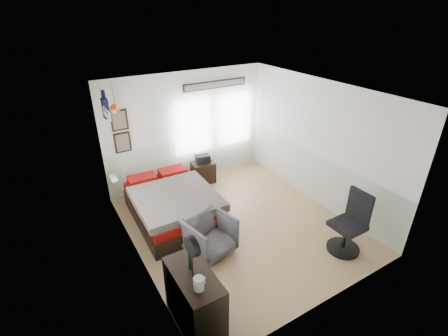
{
  "coord_description": "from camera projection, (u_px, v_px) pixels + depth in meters",
  "views": [
    {
      "loc": [
        -2.99,
        -4.42,
        4.03
      ],
      "look_at": [
        -0.1,
        0.4,
        1.15
      ],
      "focal_mm": 26.0,
      "sensor_mm": 36.0,
      "label": 1
    }
  ],
  "objects": [
    {
      "name": "ground_plane",
      "position": [
        238.0,
        225.0,
        6.58
      ],
      "size": [
        4.0,
        4.5,
        0.01
      ],
      "primitive_type": "cube",
      "color": "#AC8551"
    },
    {
      "name": "room_shell",
      "position": [
        231.0,
        150.0,
        5.95
      ],
      "size": [
        4.02,
        4.52,
        2.71
      ],
      "color": "silver",
      "rests_on": "ground_plane"
    },
    {
      "name": "wall_decor",
      "position": [
        143.0,
        108.0,
        6.61
      ],
      "size": [
        3.55,
        1.32,
        1.44
      ],
      "color": "black",
      "rests_on": "room_shell"
    },
    {
      "name": "bed",
      "position": [
        173.0,
        205.0,
        6.63
      ],
      "size": [
        1.59,
        2.17,
        0.68
      ],
      "rotation": [
        0.0,
        0.0,
        -0.03
      ],
      "color": "black",
      "rests_on": "ground_plane"
    },
    {
      "name": "dresser",
      "position": [
        195.0,
        299.0,
        4.38
      ],
      "size": [
        0.48,
        1.0,
        0.9
      ],
      "primitive_type": "cube",
      "color": "black",
      "rests_on": "ground_plane"
    },
    {
      "name": "armchair",
      "position": [
        209.0,
        235.0,
        5.72
      ],
      "size": [
        0.92,
        0.94,
        0.72
      ],
      "primitive_type": "imported",
      "rotation": [
        0.0,
        0.0,
        0.21
      ],
      "color": "#525252",
      "rests_on": "ground_plane"
    },
    {
      "name": "nightstand",
      "position": [
        203.0,
        172.0,
        8.06
      ],
      "size": [
        0.56,
        0.46,
        0.52
      ],
      "primitive_type": "cube",
      "rotation": [
        0.0,
        0.0,
        -0.08
      ],
      "color": "black",
      "rests_on": "ground_plane"
    },
    {
      "name": "task_chair",
      "position": [
        349.0,
        227.0,
        5.74
      ],
      "size": [
        0.58,
        0.58,
        1.16
      ],
      "rotation": [
        0.0,
        0.0,
        0.0
      ],
      "color": "black",
      "rests_on": "ground_plane"
    },
    {
      "name": "kettle",
      "position": [
        199.0,
        284.0,
        3.93
      ],
      "size": [
        0.16,
        0.13,
        0.18
      ],
      "rotation": [
        0.0,
        0.0,
        0.29
      ],
      "color": "silver",
      "rests_on": "dresser"
    },
    {
      "name": "bottle",
      "position": [
        191.0,
        261.0,
        4.22
      ],
      "size": [
        0.07,
        0.07,
        0.26
      ],
      "primitive_type": "cylinder",
      "color": "black",
      "rests_on": "dresser"
    },
    {
      "name": "stand_fan",
      "position": [
        192.0,
        247.0,
        3.85
      ],
      "size": [
        0.1,
        0.28,
        0.69
      ],
      "rotation": [
        0.0,
        0.0,
        0.09
      ],
      "color": "black",
      "rests_on": "dresser"
    },
    {
      "name": "black_bag",
      "position": [
        203.0,
        159.0,
        7.9
      ],
      "size": [
        0.37,
        0.28,
        0.2
      ],
      "primitive_type": "cube",
      "rotation": [
        0.0,
        0.0,
        -0.2
      ],
      "color": "black",
      "rests_on": "nightstand"
    }
  ]
}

